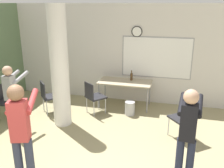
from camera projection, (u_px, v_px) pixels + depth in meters
wall_back at (128, 54)px, 7.19m from camera, size 8.00×0.15×2.80m
support_pillar at (60, 68)px, 5.67m from camera, size 0.41×0.41×2.80m
folding_table at (125, 83)px, 6.93m from camera, size 1.45×0.73×0.73m
bottle_on_table at (131, 76)px, 6.98m from camera, size 0.07×0.07×0.28m
waste_bin at (130, 108)px, 6.52m from camera, size 0.26×0.26×0.36m
chair_mid_room at (184, 117)px, 5.26m from camera, size 0.62×0.62×0.87m
chair_by_left_wall at (4, 99)px, 6.22m from camera, size 0.46×0.46×0.87m
chair_near_pillar at (48, 95)px, 6.53m from camera, size 0.62×0.62×0.87m
chair_table_left at (94, 95)px, 6.49m from camera, size 0.62×0.62×0.87m
person_playing_side at (188, 131)px, 3.77m from camera, size 0.40×0.66×1.63m
person_playing_front at (21, 130)px, 3.68m from camera, size 0.52×0.69×1.73m
person_watching_back at (11, 94)px, 5.43m from camera, size 0.39×0.59×1.55m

